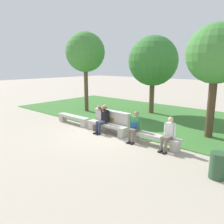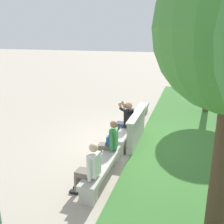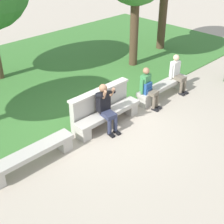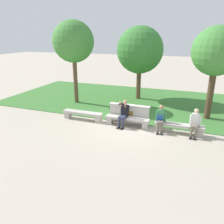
% 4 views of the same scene
% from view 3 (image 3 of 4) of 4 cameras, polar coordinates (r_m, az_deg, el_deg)
% --- Properties ---
extents(ground_plane, '(80.00, 80.00, 0.00)m').
position_cam_3_polar(ground_plane, '(8.87, -0.66, -2.38)').
color(ground_plane, '#B2A593').
extents(grass_strip, '(19.13, 8.00, 0.03)m').
position_cam_3_polar(grass_strip, '(12.01, -15.43, 6.03)').
color(grass_strip, '#3D7533').
rests_on(grass_strip, ground).
extents(bench_main, '(2.19, 0.40, 0.45)m').
position_cam_3_polar(bench_main, '(7.52, -14.44, -7.67)').
color(bench_main, '#B7B2A8').
rests_on(bench_main, ground).
extents(bench_near, '(2.19, 0.40, 0.45)m').
position_cam_3_polar(bench_near, '(8.70, -0.67, -0.70)').
color(bench_near, '#B7B2A8').
rests_on(bench_near, ground).
extents(bench_mid, '(2.19, 0.40, 0.45)m').
position_cam_3_polar(bench_mid, '(10.35, 9.23, 4.39)').
color(bench_mid, '#B7B2A8').
rests_on(bench_mid, ground).
extents(backrest_wall_with_plaque, '(2.07, 0.24, 1.01)m').
position_cam_3_polar(backrest_wall_with_plaque, '(8.81, -2.22, 1.29)').
color(backrest_wall_with_plaque, '#B7B2A8').
rests_on(backrest_wall_with_plaque, ground).
extents(person_photographer, '(0.51, 0.76, 1.32)m').
position_cam_3_polar(person_photographer, '(8.33, -1.13, 1.19)').
color(person_photographer, black).
rests_on(person_photographer, ground).
extents(person_distant, '(0.48, 0.70, 1.26)m').
position_cam_3_polar(person_distant, '(9.54, 6.64, 4.65)').
color(person_distant, black).
rests_on(person_distant, ground).
extents(person_companion, '(0.48, 0.69, 1.26)m').
position_cam_3_polar(person_companion, '(10.65, 11.83, 7.11)').
color(person_companion, black).
rests_on(person_companion, ground).
extents(backpack, '(0.28, 0.24, 0.43)m').
position_cam_3_polar(backpack, '(9.55, 6.40, 4.38)').
color(backpack, '#234C8C').
rests_on(backpack, bench_mid).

